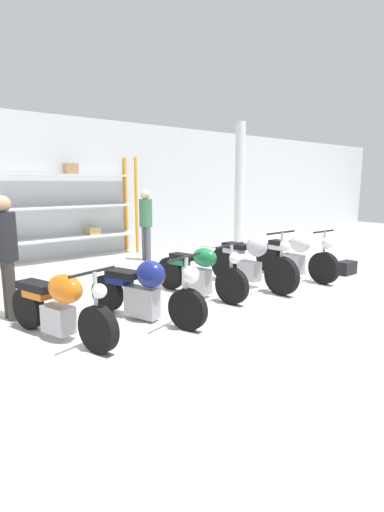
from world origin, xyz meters
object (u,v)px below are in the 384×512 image
(motorcycle_green, at_px, (199,272))
(toolbox, at_px, (346,268))
(person_near_rack, at_px, (146,219))
(motorcycle_silver, at_px, (252,261))
(motorcycle_white, at_px, (296,256))
(person_browsing, at_px, (6,247))
(motorcycle_orange, at_px, (60,305))
(shelving_rack, at_px, (49,208))
(motorcycle_blue, at_px, (146,290))

(motorcycle_green, bearing_deg, toolbox, 69.41)
(toolbox, bearing_deg, person_near_rack, 121.05)
(motorcycle_silver, bearing_deg, motorcycle_white, 86.62)
(person_browsing, bearing_deg, motorcycle_orange, 101.31)
(shelving_rack, bearing_deg, motorcycle_silver, -68.18)
(person_near_rack, bearing_deg, motorcycle_white, 111.11)
(motorcycle_blue, xyz_separation_m, motorcycle_white, (3.81, 0.22, 0.01))
(shelving_rack, xyz_separation_m, motorcycle_blue, (-0.60, -5.15, -0.88))
(motorcycle_orange, xyz_separation_m, person_browsing, (-0.26, 1.20, 0.61))
(motorcycle_green, bearing_deg, motorcycle_silver, 73.81)
(toolbox, bearing_deg, motorcycle_white, 154.57)
(motorcycle_white, relative_size, toolbox, 4.56)
(motorcycle_silver, height_order, toolbox, motorcycle_silver)
(person_browsing, xyz_separation_m, person_near_rack, (3.94, 2.45, -0.00))
(shelving_rack, relative_size, motorcycle_white, 2.40)
(motorcycle_blue, bearing_deg, person_near_rack, 129.41)
(motorcycle_silver, xyz_separation_m, person_near_rack, (-0.07, 3.45, 0.55))
(shelving_rack, bearing_deg, motorcycle_blue, -96.60)
(motorcycle_silver, bearing_deg, motorcycle_green, -97.75)
(shelving_rack, height_order, person_browsing, shelving_rack)
(person_near_rack, height_order, toolbox, person_near_rack)
(motorcycle_blue, xyz_separation_m, person_near_rack, (2.47, 3.74, 0.60))
(motorcycle_blue, height_order, motorcycle_green, motorcycle_blue)
(person_browsing, bearing_deg, motorcycle_blue, 137.64)
(shelving_rack, bearing_deg, person_browsing, -118.17)
(shelving_rack, relative_size, motorcycle_orange, 2.52)
(shelving_rack, xyz_separation_m, person_near_rack, (1.88, -1.41, -0.28))
(motorcycle_orange, distance_m, toolbox, 6.14)
(motorcycle_blue, xyz_separation_m, motorcycle_green, (1.39, 0.44, -0.03))
(person_near_rack, bearing_deg, motorcycle_blue, 56.88)
(motorcycle_green, bearing_deg, person_near_rack, 153.16)
(motorcycle_white, relative_size, person_near_rack, 1.13)
(motorcycle_orange, bearing_deg, motorcycle_white, 76.51)
(motorcycle_white, height_order, toolbox, motorcycle_white)
(shelving_rack, height_order, motorcycle_white, shelving_rack)
(shelving_rack, relative_size, motorcycle_green, 2.42)
(motorcycle_orange, bearing_deg, toolbox, 71.36)
(person_browsing, xyz_separation_m, toolbox, (6.38, -1.60, -0.91))
(motorcycle_orange, height_order, toolbox, motorcycle_orange)
(shelving_rack, height_order, toolbox, shelving_rack)
(motorcycle_blue, bearing_deg, motorcycle_green, 90.67)
(motorcycle_blue, height_order, toolbox, motorcycle_blue)
(motorcycle_green, height_order, motorcycle_silver, motorcycle_silver)
(shelving_rack, relative_size, motorcycle_blue, 2.43)
(shelving_rack, distance_m, motorcycle_blue, 5.25)
(motorcycle_green, distance_m, person_browsing, 3.04)
(person_near_rack, distance_m, toolbox, 4.81)
(shelving_rack, xyz_separation_m, motorcycle_orange, (-1.80, -5.05, -0.89))
(motorcycle_orange, bearing_deg, person_near_rack, 119.84)
(motorcycle_green, bearing_deg, shelving_rack, -179.02)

